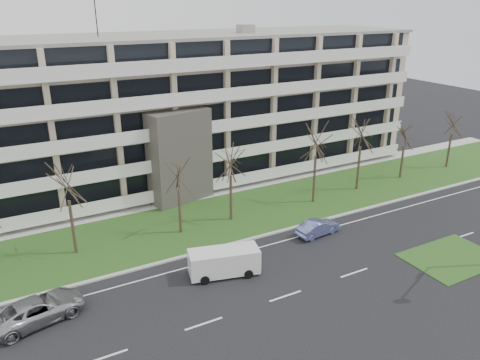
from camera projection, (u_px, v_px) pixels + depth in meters
ground at (285, 296)px, 31.34m from camera, size 160.00×160.00×0.00m
grass_verge at (205, 221)px, 41.98m from camera, size 90.00×10.00×0.06m
curb at (230, 244)px, 37.87m from camera, size 90.00×0.35×0.12m
sidewalk at (182, 199)px, 46.48m from camera, size 90.00×2.00×0.08m
grass_median at (452, 258)px, 35.93m from camera, size 7.00×5.00×0.06m
lane_edge_line at (239, 253)px, 36.66m from camera, size 90.00×0.12×0.01m
apartment_building at (154, 111)px, 49.34m from camera, size 60.50×15.10×18.75m
silver_pickup at (38, 309)px, 28.73m from camera, size 6.06×3.79×1.56m
blue_sedan at (318, 228)px, 39.35m from camera, size 4.09×1.78×1.31m
white_van at (225, 260)px, 33.46m from camera, size 5.33×3.03×1.95m
tree_2 at (66, 179)px, 34.44m from camera, size 4.01×4.01×8.02m
tree_3 at (178, 172)px, 37.95m from camera, size 3.54×3.54×7.08m
tree_4 at (231, 158)px, 40.15m from camera, size 3.78×3.78×7.55m
tree_5 at (317, 137)px, 43.62m from camera, size 4.22×4.22×8.44m
tree_6 at (362, 129)px, 46.75m from camera, size 4.17×4.17×8.33m
tree_7 at (406, 133)px, 50.38m from camera, size 3.29×3.29×6.58m
tree_8 at (454, 120)px, 53.52m from camera, size 3.65×3.65×7.30m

